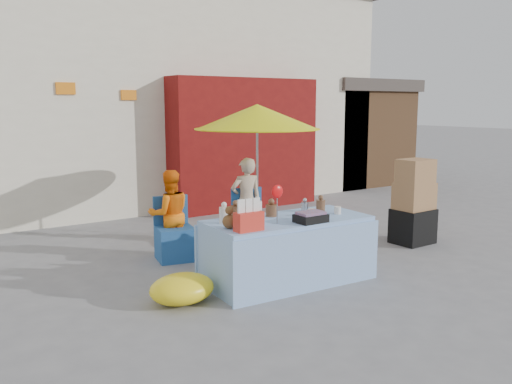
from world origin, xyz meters
TOP-DOWN VIEW (x-y plane):
  - ground at (0.00, 0.00)m, footprint 80.00×80.00m
  - backdrop at (0.52, 7.52)m, footprint 14.00×8.00m
  - market_table at (0.05, -0.02)m, footprint 2.04×1.03m
  - chair_left at (-0.65, 1.57)m, footprint 0.56×0.56m
  - chair_right at (0.60, 1.57)m, footprint 0.56×0.56m
  - vendor_orange at (-0.65, 1.71)m, footprint 0.67×0.57m
  - vendor_beige at (0.60, 1.71)m, footprint 0.53×0.40m
  - umbrella at (0.90, 1.86)m, footprint 1.90×1.90m
  - box_stack at (2.72, 0.34)m, footprint 0.59×0.49m
  - tarp_bundle at (-1.31, 0.04)m, footprint 0.83×0.73m

SIDE VIEW (x-z plane):
  - ground at x=0.00m, z-range 0.00..0.00m
  - tarp_bundle at x=-1.31m, z-range 0.00..0.32m
  - chair_left at x=-0.65m, z-range -0.17..0.68m
  - chair_right at x=0.60m, z-range -0.17..0.68m
  - market_table at x=0.05m, z-range -0.21..1.00m
  - box_stack at x=2.72m, z-range -0.05..1.23m
  - vendor_orange at x=-0.65m, z-range 0.00..1.21m
  - vendor_beige at x=0.60m, z-range 0.00..1.31m
  - umbrella at x=0.90m, z-range 0.85..2.94m
  - backdrop at x=0.52m, z-range -0.80..7.00m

